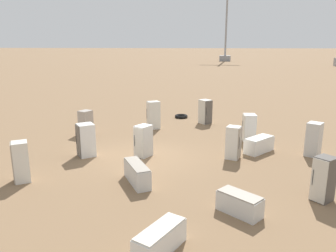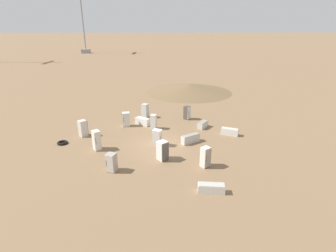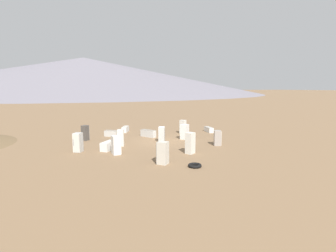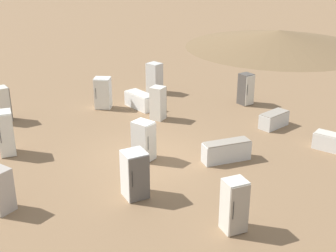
# 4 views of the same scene
# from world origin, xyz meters

# --- Properties ---
(ground_plane) EXTENTS (1000.00, 1000.00, 0.00)m
(ground_plane) POSITION_xyz_m (0.00, 0.00, 0.00)
(ground_plane) COLOR #846647
(dirt_mound) EXTENTS (14.05, 14.05, 1.31)m
(dirt_mound) POSITION_xyz_m (-20.43, 5.16, 0.65)
(dirt_mound) COLOR brown
(dirt_mound) RESTS_ON ground_plane
(power_pylon_0) EXTENTS (9.25, 3.17, 26.42)m
(power_pylon_0) POSITION_xyz_m (-90.56, -28.85, 8.21)
(power_pylon_0) COLOR gray
(power_pylon_0) RESTS_ON ground_plane
(discarded_fridge_0) EXTENTS (0.77, 1.79, 0.61)m
(discarded_fridge_0) POSITION_xyz_m (7.57, 3.30, 0.30)
(discarded_fridge_0) COLOR white
(discarded_fridge_0) RESTS_ON ground_plane
(discarded_fridge_1) EXTENTS (0.85, 0.85, 1.60)m
(discarded_fridge_1) POSITION_xyz_m (4.19, 3.49, 0.80)
(discarded_fridge_1) COLOR silver
(discarded_fridge_1) RESTS_ON ground_plane
(discarded_fridge_2) EXTENTS (0.97, 0.97, 1.61)m
(discarded_fridge_2) POSITION_xyz_m (-2.34, -7.41, 0.80)
(discarded_fridge_2) COLOR beige
(discarded_fridge_2) RESTS_ON ground_plane
(discarded_fridge_3) EXTENTS (1.50, 1.34, 0.68)m
(discarded_fridge_3) POSITION_xyz_m (-4.06, 4.71, 0.34)
(discarded_fridge_3) COLOR silver
(discarded_fridge_3) RESTS_ON ground_plane
(discarded_fridge_4) EXTENTS (1.04, 1.03, 1.58)m
(discarded_fridge_4) POSITION_xyz_m (2.91, 0.25, 0.79)
(discarded_fridge_4) COLOR white
(discarded_fridge_4) RESTS_ON ground_plane
(discarded_fridge_5) EXTENTS (0.85, 0.86, 1.41)m
(discarded_fridge_5) POSITION_xyz_m (4.55, -3.57, 0.71)
(discarded_fridge_5) COLOR #A89E93
(discarded_fridge_5) RESTS_ON ground_plane
(discarded_fridge_6) EXTENTS (1.23, 1.74, 0.68)m
(discarded_fridge_6) POSITION_xyz_m (-1.96, 7.04, 0.34)
(discarded_fridge_6) COLOR white
(discarded_fridge_6) RESTS_ON ground_plane
(discarded_fridge_7) EXTENTS (1.43, 1.85, 0.78)m
(discarded_fridge_7) POSITION_xyz_m (-0.28, 2.92, 0.39)
(discarded_fridge_7) COLOR silver
(discarded_fridge_7) RESTS_ON ground_plane
(discarded_fridge_8) EXTENTS (0.85, 0.85, 1.56)m
(discarded_fridge_8) POSITION_xyz_m (-6.88, 3.33, 0.78)
(discarded_fridge_8) COLOR #4C4742
(discarded_fridge_8) RESTS_ON ground_plane
(discarded_fridge_9) EXTENTS (1.59, 1.74, 0.75)m
(discarded_fridge_9) POSITION_xyz_m (-5.31, -1.72, 0.38)
(discarded_fridge_9) COLOR white
(discarded_fridge_9) RESTS_ON ground_plane
(discarded_fridge_10) EXTENTS (0.76, 0.72, 1.55)m
(discarded_fridge_10) POSITION_xyz_m (-4.00, -0.51, 0.77)
(discarded_fridge_10) COLOR silver
(discarded_fridge_10) RESTS_ON ground_plane
(discarded_fridge_11) EXTENTS (0.88, 0.93, 1.63)m
(discarded_fridge_11) POSITION_xyz_m (-7.79, -1.56, 0.81)
(discarded_fridge_11) COLOR silver
(discarded_fridge_11) RESTS_ON ground_plane
(discarded_fridge_12) EXTENTS (0.92, 0.87, 1.75)m
(discarded_fridge_12) POSITION_xyz_m (0.81, -5.42, 0.88)
(discarded_fridge_12) COLOR silver
(discarded_fridge_12) RESTS_ON ground_plane
(discarded_fridge_13) EXTENTS (0.73, 0.82, 1.53)m
(discarded_fridge_13) POSITION_xyz_m (-4.93, -3.48, 0.76)
(discarded_fridge_13) COLOR white
(discarded_fridge_13) RESTS_ON ground_plane
(discarded_fridge_14) EXTENTS (0.85, 0.94, 1.51)m
(discarded_fridge_14) POSITION_xyz_m (0.21, -0.14, 0.76)
(discarded_fridge_14) COLOR silver
(discarded_fridge_14) RESTS_ON ground_plane
(scrap_tire) EXTENTS (0.94, 0.94, 0.21)m
(scrap_tire) POSITION_xyz_m (-0.53, -8.89, 0.11)
(scrap_tire) COLOR black
(scrap_tire) RESTS_ON ground_plane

